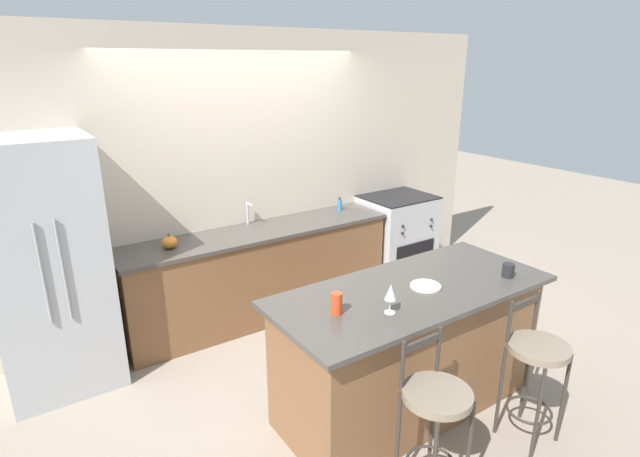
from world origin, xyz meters
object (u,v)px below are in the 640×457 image
object	(u,v)px
dinner_plate	(426,286)
coffee_mug	(508,270)
bar_stool_far	(535,363)
tumbler_cup	(337,303)
soap_bottle	(340,205)
oven_range	(396,237)
bar_stool_near	(435,411)
wine_glass	(391,293)
refrigerator	(48,267)
pumpkin_decoration	(169,242)

from	to	relation	value
dinner_plate	coffee_mug	xyz separation A→B (m)	(0.61, -0.20, 0.04)
bar_stool_far	dinner_plate	world-z (taller)	bar_stool_far
tumbler_cup	coffee_mug	bearing A→B (deg)	-9.95
tumbler_cup	soap_bottle	bearing A→B (deg)	53.60
oven_range	bar_stool_near	world-z (taller)	bar_stool_near
dinner_plate	wine_glass	distance (m)	0.49
bar_stool_near	soap_bottle	xyz separation A→B (m)	(1.20, 2.56, 0.39)
bar_stool_near	wine_glass	world-z (taller)	wine_glass
refrigerator	bar_stool_far	world-z (taller)	refrigerator
dinner_plate	bar_stool_far	bearing A→B (deg)	-61.32
bar_stool_far	tumbler_cup	size ratio (longest dim) A/B	7.17
bar_stool_near	dinner_plate	distance (m)	0.90
coffee_mug	soap_bottle	world-z (taller)	same
bar_stool_far	wine_glass	size ratio (longest dim) A/B	5.23
bar_stool_far	dinner_plate	size ratio (longest dim) A/B	4.68
refrigerator	soap_bottle	xyz separation A→B (m)	(2.78, 0.17, -0.00)
coffee_mug	refrigerator	bearing A→B (deg)	144.07
tumbler_cup	wine_glass	bearing A→B (deg)	-31.60
wine_glass	oven_range	bearing A→B (deg)	46.64
pumpkin_decoration	oven_range	bearing A→B (deg)	-0.45
refrigerator	bar_stool_near	distance (m)	2.89
refrigerator	soap_bottle	world-z (taller)	refrigerator
coffee_mug	tumbler_cup	distance (m)	1.36
pumpkin_decoration	soap_bottle	bearing A→B (deg)	3.28
oven_range	tumbler_cup	bearing A→B (deg)	-140.00
dinner_plate	coffee_mug	bearing A→B (deg)	-18.42
wine_glass	coffee_mug	world-z (taller)	wine_glass
oven_range	bar_stool_near	distance (m)	3.10
bar_stool_near	bar_stool_far	distance (m)	0.88
refrigerator	wine_glass	size ratio (longest dim) A/B	10.13
oven_range	wine_glass	world-z (taller)	wine_glass
coffee_mug	pumpkin_decoration	bearing A→B (deg)	131.35
refrigerator	oven_range	distance (m)	3.53
wine_glass	coffee_mug	bearing A→B (deg)	-3.43
coffee_mug	oven_range	bearing A→B (deg)	68.78
oven_range	pumpkin_decoration	distance (m)	2.61
bar_stool_far	coffee_mug	xyz separation A→B (m)	(0.25, 0.45, 0.42)
tumbler_cup	soap_bottle	size ratio (longest dim) A/B	0.95
dinner_plate	bar_stool_near	bearing A→B (deg)	-129.93
refrigerator	coffee_mug	xyz separation A→B (m)	(2.71, -1.97, 0.03)
tumbler_cup	bar_stool_far	bearing A→B (deg)	-32.29
dinner_plate	tumbler_cup	world-z (taller)	tumbler_cup
refrigerator	bar_stool_near	bearing A→B (deg)	-56.56
oven_range	pumpkin_decoration	bearing A→B (deg)	179.55
pumpkin_decoration	soap_bottle	size ratio (longest dim) A/B	0.92
oven_range	tumbler_cup	distance (m)	2.82
oven_range	coffee_mug	bearing A→B (deg)	-111.22
bar_stool_far	coffee_mug	world-z (taller)	coffee_mug
bar_stool_far	coffee_mug	distance (m)	0.67
oven_range	tumbler_cup	world-z (taller)	tumbler_cup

